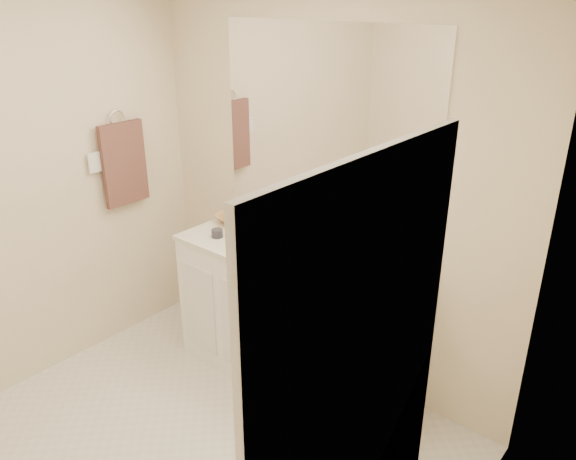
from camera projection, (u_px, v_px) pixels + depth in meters
The scene contains 26 objects.
wall_back at pixel (323, 191), 3.37m from camera, with size 2.60×0.02×2.40m, color beige.
wall_left at pixel (5, 200), 3.22m from camera, with size 0.02×2.60×2.40m, color beige.
wall_right at pixel (412, 391), 1.68m from camera, with size 0.02×2.60×2.40m, color beige.
vanity_cabinet at pixel (293, 320), 3.48m from camera, with size 1.50×0.55×0.85m, color white.
countertop at pixel (293, 256), 3.30m from camera, with size 1.52×0.57×0.03m, color silver.
backsplash at pixel (320, 234), 3.47m from camera, with size 1.52×0.03×0.08m, color silver.
sink_basin at pixel (291, 257), 3.29m from camera, with size 0.37×0.37×0.02m, color beige.
faucet at pixel (310, 237), 3.39m from camera, with size 0.02×0.02×0.11m, color silver.
mirror at pixel (324, 132), 3.22m from camera, with size 1.48×0.01×1.20m, color white.
blue_mug at pixel (291, 234), 3.43m from camera, with size 0.08×0.08×0.11m, color navy.
tan_cup at pixel (331, 250), 3.23m from camera, with size 0.07×0.07×0.10m, color beige.
toothbrush at pixel (333, 234), 3.19m from camera, with size 0.01×0.01×0.20m, color #E53C8C.
mouthwash_bottle at pixel (348, 252), 3.14m from camera, with size 0.07×0.07×0.16m, color #0B858A.
clear_pump_bottle at pixel (394, 256), 3.06m from camera, with size 0.07×0.07×0.19m, color silver.
soap_dish at pixel (327, 281), 2.98m from camera, with size 0.11×0.09×0.01m, color silver.
green_soap at pixel (327, 278), 2.97m from camera, with size 0.07×0.05×0.03m, color #7CE437.
orange_comb at pixel (306, 275), 3.05m from camera, with size 0.11×0.02×0.00m, color #E05017.
dark_jar at pixel (217, 233), 3.52m from camera, with size 0.07×0.07×0.05m, color #2F2F35.
soap_bottle_white at pixel (289, 220), 3.52m from camera, with size 0.08×0.08×0.20m, color silver.
soap_bottle_cream at pixel (272, 219), 3.61m from camera, with size 0.07×0.07×0.15m, color #F8EACA.
soap_bottle_yellow at pixel (268, 214), 3.66m from camera, with size 0.13×0.13×0.16m, color #E6CE59.
wicker_basket at pixel (235, 218), 3.74m from camera, with size 0.24×0.24×0.06m, color #B68049.
hair_dryer at pixel (236, 210), 3.71m from camera, with size 0.06×0.06×0.13m, color black.
towel_ring at pixel (117, 118), 3.61m from camera, with size 0.11×0.11×0.01m, color silver.
hand_towel at pixel (124, 164), 3.71m from camera, with size 0.04×0.32×0.55m, color #3B241F.
switch_plate at pixel (94, 162), 3.57m from camera, with size 0.01×0.09×0.13m, color white.
Camera 1 is at (1.88, -1.28, 2.31)m, focal length 35.00 mm.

